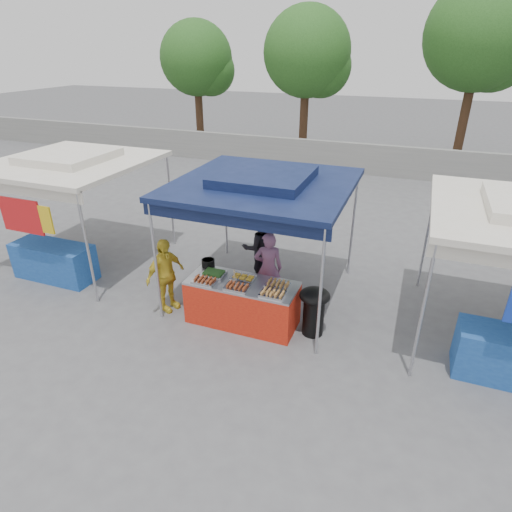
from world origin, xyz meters
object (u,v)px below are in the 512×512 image
(vendor_woman, at_px, (268,268))
(customer_person, at_px, (165,275))
(cooking_pot, at_px, (208,263))
(helper_man, at_px, (259,248))
(vendor_table, at_px, (242,302))
(wok_burner, at_px, (314,308))

(vendor_woman, relative_size, customer_person, 1.02)
(cooking_pot, distance_m, helper_man, 1.41)
(vendor_woman, bearing_deg, vendor_table, 57.66)
(vendor_table, relative_size, wok_burner, 2.21)
(vendor_table, xyz_separation_m, customer_person, (-1.53, -0.10, 0.32))
(vendor_table, bearing_deg, helper_man, 99.76)
(wok_burner, bearing_deg, customer_person, -169.39)
(helper_man, bearing_deg, vendor_table, 65.05)
(cooking_pot, height_order, helper_man, helper_man)
(vendor_woman, bearing_deg, cooking_pot, 7.05)
(customer_person, bearing_deg, cooking_pot, -39.40)
(cooking_pot, xyz_separation_m, vendor_woman, (1.04, 0.50, -0.17))
(vendor_table, distance_m, helper_man, 1.69)
(cooking_pot, xyz_separation_m, wok_burner, (2.14, -0.20, -0.39))
(vendor_woman, bearing_deg, customer_person, 9.64)
(vendor_table, distance_m, vendor_woman, 0.92)
(vendor_table, distance_m, wok_burner, 1.31)
(vendor_table, bearing_deg, wok_burner, 5.96)
(customer_person, bearing_deg, wok_burner, -66.77)
(vendor_table, height_order, wok_burner, wok_burner)
(cooking_pot, xyz_separation_m, helper_man, (0.56, 1.29, -0.15))
(vendor_table, relative_size, vendor_woman, 1.32)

